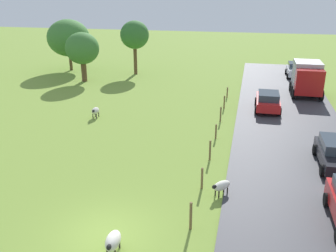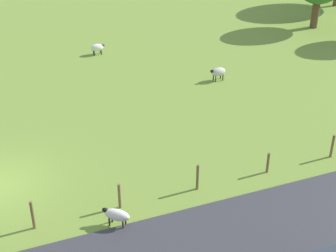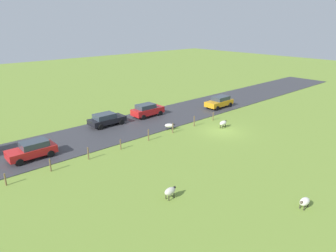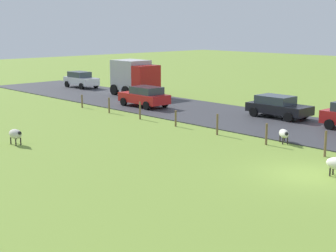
{
  "view_description": "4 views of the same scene",
  "coord_description": "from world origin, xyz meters",
  "px_view_note": "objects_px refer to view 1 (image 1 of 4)",
  "views": [
    {
      "loc": [
        5.38,
        -12.07,
        9.58
      ],
      "look_at": [
        0.39,
        10.02,
        1.22
      ],
      "focal_mm": 39.61,
      "sensor_mm": 36.0,
      "label": 1
    },
    {
      "loc": [
        19.56,
        0.41,
        13.47
      ],
      "look_at": [
        -1.33,
        8.55,
        0.52
      ],
      "focal_mm": 54.65,
      "sensor_mm": 36.0,
      "label": 2
    },
    {
      "loc": [
        -20.31,
        26.55,
        11.95
      ],
      "look_at": [
        3.12,
        5.54,
        1.11
      ],
      "focal_mm": 32.62,
      "sensor_mm": 36.0,
      "label": 3
    },
    {
      "loc": [
        -18.88,
        -11.31,
        6.32
      ],
      "look_at": [
        1.31,
        10.07,
        0.52
      ],
      "focal_mm": 54.92,
      "sensor_mm": 36.0,
      "label": 4
    }
  ],
  "objects_px": {
    "car_0": "(295,70)",
    "car_2": "(268,101)",
    "sheep_0": "(113,241)",
    "truck_0": "(307,78)",
    "tree_0": "(82,49)",
    "tree_1": "(135,35)",
    "sheep_3": "(95,111)",
    "tree_2": "(69,38)",
    "sheep_1": "(221,186)"
  },
  "relations": [
    {
      "from": "sheep_0",
      "to": "tree_1",
      "type": "xyz_separation_m",
      "value": [
        -8.9,
        31.26,
        4.03
      ]
    },
    {
      "from": "sheep_0",
      "to": "car_0",
      "type": "bearing_deg",
      "value": 74.0
    },
    {
      "from": "tree_1",
      "to": "truck_0",
      "type": "bearing_deg",
      "value": -17.38
    },
    {
      "from": "car_0",
      "to": "sheep_1",
      "type": "bearing_deg",
      "value": -101.89
    },
    {
      "from": "tree_0",
      "to": "car_2",
      "type": "height_order",
      "value": "tree_0"
    },
    {
      "from": "sheep_3",
      "to": "tree_2",
      "type": "xyz_separation_m",
      "value": [
        -10.43,
        16.68,
        3.42
      ]
    },
    {
      "from": "sheep_1",
      "to": "tree_0",
      "type": "bearing_deg",
      "value": 128.78
    },
    {
      "from": "sheep_3",
      "to": "car_2",
      "type": "xyz_separation_m",
      "value": [
        13.35,
        4.86,
        0.31
      ]
    },
    {
      "from": "sheep_1",
      "to": "sheep_3",
      "type": "distance_m",
      "value": 14.49
    },
    {
      "from": "car_0",
      "to": "sheep_3",
      "type": "bearing_deg",
      "value": -131.82
    },
    {
      "from": "sheep_3",
      "to": "tree_2",
      "type": "height_order",
      "value": "tree_2"
    },
    {
      "from": "sheep_3",
      "to": "car_2",
      "type": "relative_size",
      "value": 0.25
    },
    {
      "from": "truck_0",
      "to": "sheep_0",
      "type": "bearing_deg",
      "value": -111.3
    },
    {
      "from": "sheep_1",
      "to": "truck_0",
      "type": "bearing_deg",
      "value": 72.82
    },
    {
      "from": "tree_0",
      "to": "truck_0",
      "type": "xyz_separation_m",
      "value": [
        23.2,
        -1.0,
        -1.84
      ]
    },
    {
      "from": "sheep_1",
      "to": "car_2",
      "type": "distance_m",
      "value": 14.78
    },
    {
      "from": "car_0",
      "to": "tree_0",
      "type": "bearing_deg",
      "value": -162.41
    },
    {
      "from": "tree_2",
      "to": "car_0",
      "type": "distance_m",
      "value": 27.44
    },
    {
      "from": "car_0",
      "to": "car_2",
      "type": "distance_m",
      "value": 14.28
    },
    {
      "from": "sheep_0",
      "to": "sheep_3",
      "type": "height_order",
      "value": "sheep_3"
    },
    {
      "from": "sheep_0",
      "to": "tree_1",
      "type": "height_order",
      "value": "tree_1"
    },
    {
      "from": "tree_1",
      "to": "sheep_3",
      "type": "bearing_deg",
      "value": -83.72
    },
    {
      "from": "tree_1",
      "to": "car_2",
      "type": "relative_size",
      "value": 1.49
    },
    {
      "from": "tree_0",
      "to": "tree_1",
      "type": "height_order",
      "value": "tree_1"
    },
    {
      "from": "tree_0",
      "to": "tree_1",
      "type": "xyz_separation_m",
      "value": [
        4.41,
        4.88,
        1.0
      ]
    },
    {
      "from": "car_2",
      "to": "tree_2",
      "type": "bearing_deg",
      "value": 153.56
    },
    {
      "from": "sheep_1",
      "to": "tree_1",
      "type": "relative_size",
      "value": 0.18
    },
    {
      "from": "tree_2",
      "to": "tree_0",
      "type": "bearing_deg",
      "value": -51.1
    },
    {
      "from": "sheep_0",
      "to": "sheep_1",
      "type": "distance_m",
      "value": 6.4
    },
    {
      "from": "sheep_0",
      "to": "tree_2",
      "type": "xyz_separation_m",
      "value": [
        -17.53,
        31.61,
        3.43
      ]
    },
    {
      "from": "truck_0",
      "to": "car_2",
      "type": "xyz_separation_m",
      "value": [
        -3.65,
        -5.59,
        -0.87
      ]
    },
    {
      "from": "sheep_3",
      "to": "car_0",
      "type": "distance_m",
      "value": 25.13
    },
    {
      "from": "tree_1",
      "to": "sheep_0",
      "type": "bearing_deg",
      "value": -74.1
    },
    {
      "from": "sheep_0",
      "to": "truck_0",
      "type": "xyz_separation_m",
      "value": [
        9.89,
        25.37,
        1.19
      ]
    },
    {
      "from": "sheep_3",
      "to": "tree_1",
      "type": "height_order",
      "value": "tree_1"
    },
    {
      "from": "tree_2",
      "to": "sheep_3",
      "type": "bearing_deg",
      "value": -57.99
    },
    {
      "from": "tree_0",
      "to": "tree_2",
      "type": "xyz_separation_m",
      "value": [
        -4.22,
        5.23,
        0.4
      ]
    },
    {
      "from": "sheep_0",
      "to": "tree_0",
      "type": "distance_m",
      "value": 29.7
    },
    {
      "from": "car_2",
      "to": "tree_1",
      "type": "bearing_deg",
      "value": 142.86
    },
    {
      "from": "tree_2",
      "to": "car_0",
      "type": "bearing_deg",
      "value": 4.3
    },
    {
      "from": "sheep_3",
      "to": "tree_2",
      "type": "distance_m",
      "value": 19.97
    },
    {
      "from": "truck_0",
      "to": "car_2",
      "type": "bearing_deg",
      "value": -123.18
    },
    {
      "from": "tree_0",
      "to": "truck_0",
      "type": "distance_m",
      "value": 23.3
    },
    {
      "from": "car_2",
      "to": "tree_0",
      "type": "bearing_deg",
      "value": 161.38
    },
    {
      "from": "sheep_0",
      "to": "sheep_3",
      "type": "distance_m",
      "value": 16.53
    },
    {
      "from": "sheep_0",
      "to": "truck_0",
      "type": "relative_size",
      "value": 0.3
    },
    {
      "from": "sheep_0",
      "to": "tree_2",
      "type": "bearing_deg",
      "value": 119.02
    },
    {
      "from": "sheep_3",
      "to": "truck_0",
      "type": "distance_m",
      "value": 19.99
    },
    {
      "from": "sheep_1",
      "to": "tree_0",
      "type": "height_order",
      "value": "tree_0"
    },
    {
      "from": "tree_2",
      "to": "sheep_0",
      "type": "bearing_deg",
      "value": -60.98
    }
  ]
}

